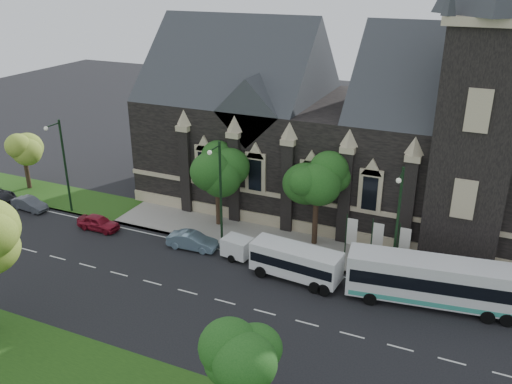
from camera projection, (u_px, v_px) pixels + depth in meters
The scene contains 19 objects.
ground at pixel (225, 302), 37.35m from camera, with size 160.00×160.00×0.00m, color black.
sidewalk at pixel (276, 242), 45.32m from camera, with size 80.00×5.00×0.15m, color gray.
museum at pixel (370, 128), 48.08m from camera, with size 40.00×17.70×29.90m.
tree_park_east at pixel (249, 354), 25.39m from camera, with size 3.40×3.40×6.28m.
tree_walk_right at pixel (320, 179), 42.91m from camera, with size 4.08×4.08×7.80m.
tree_walk_left at pixel (220, 165), 46.32m from camera, with size 3.91×3.91×7.64m.
tree_walk_far at pixel (25, 147), 54.58m from camera, with size 3.40×3.40×6.28m.
street_lamp_near at pixel (397, 220), 37.59m from camera, with size 0.36×1.88×9.00m.
street_lamp_mid at pixel (219, 189), 42.85m from camera, with size 0.36×1.88×9.00m.
street_lamp_far at pixel (63, 162), 48.86m from camera, with size 0.36×1.88×9.00m.
banner_flag_left at pixel (350, 234), 41.64m from camera, with size 0.90×0.10×4.00m.
banner_flag_center at pixel (375, 239), 40.89m from camera, with size 0.90×0.10×4.00m.
banner_flag_right at pixel (402, 244), 40.14m from camera, with size 0.90×0.10×4.00m.
tour_coach at pixel (434, 281), 36.36m from camera, with size 11.81×4.04×3.38m.
shuttle_bus at pixel (296, 261), 39.51m from camera, with size 6.89×2.90×2.60m.
box_trailer at pixel (237, 247), 42.62m from camera, with size 3.30×1.95×1.72m.
sedan at pixel (192, 241), 44.16m from camera, with size 1.47×4.21×1.39m, color gray.
car_far_red at pixel (98, 223), 47.39m from camera, with size 1.57×3.89×1.33m, color maroon.
car_far_grey at pixel (30, 204), 51.23m from camera, with size 1.30×3.74×1.23m, color #43474F.
Camera 1 is at (14.80, -27.88, 21.47)m, focal length 37.82 mm.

